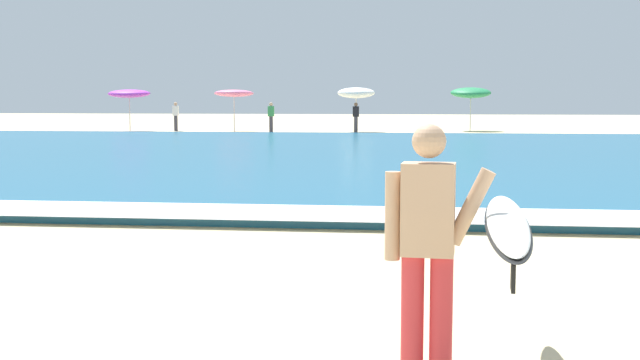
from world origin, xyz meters
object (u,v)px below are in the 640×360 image
object	(u,v)px
surfer_with_board	(466,233)
beachgoer_near_row_right	(271,116)
beach_umbrella_0	(129,94)
beachgoer_near_row_left	(176,116)
beach_umbrella_2	(356,93)
beachgoer_near_row_mid	(356,117)
beach_umbrella_3	(471,93)
beach_umbrella_1	(234,93)

from	to	relation	value
surfer_with_board	beachgoer_near_row_right	size ratio (longest dim) A/B	1.92
beachgoer_near_row_right	beach_umbrella_0	bearing A→B (deg)	177.61
beach_umbrella_0	beachgoer_near_row_left	distance (m)	2.76
beach_umbrella_0	beachgoer_near_row_left	bearing A→B (deg)	12.78
beach_umbrella_2	beachgoer_near_row_left	distance (m)	10.04
beach_umbrella_2	surfer_with_board	bearing A→B (deg)	-84.73
beach_umbrella_2	beachgoer_near_row_left	bearing A→B (deg)	179.88
beachgoer_near_row_mid	beach_umbrella_2	bearing A→B (deg)	93.65
beachgoer_near_row_left	beachgoer_near_row_right	world-z (taller)	same
beach_umbrella_3	beachgoer_near_row_left	xyz separation A→B (m)	(-16.14, -1.95, -1.25)
surfer_with_board	beach_umbrella_3	size ratio (longest dim) A/B	1.23
beach_umbrella_2	beachgoer_near_row_mid	bearing A→B (deg)	-86.35
beach_umbrella_3	beachgoer_near_row_left	bearing A→B (deg)	-173.10
beachgoer_near_row_mid	beachgoer_near_row_right	distance (m)	4.56
beach_umbrella_2	beach_umbrella_0	bearing A→B (deg)	-177.56
surfer_with_board	beachgoer_near_row_left	xyz separation A→B (m)	(-13.49, 38.22, -0.19)
beach_umbrella_0	beach_umbrella_2	xyz separation A→B (m)	(12.39, 0.53, 0.04)
beach_umbrella_1	beach_umbrella_2	size ratio (longest dim) A/B	0.95
beach_umbrella_1	beach_umbrella_2	world-z (taller)	beach_umbrella_2
beach_umbrella_0	beachgoer_near_row_right	distance (m)	8.01
beach_umbrella_3	beachgoer_near_row_left	world-z (taller)	beach_umbrella_3
beach_umbrella_3	beach_umbrella_0	bearing A→B (deg)	-172.32
surfer_with_board	beach_umbrella_3	world-z (taller)	beach_umbrella_3
beachgoer_near_row_mid	surfer_with_board	bearing A→B (deg)	-84.68
beachgoer_near_row_left	beachgoer_near_row_right	bearing A→B (deg)	-9.11
beach_umbrella_2	beachgoer_near_row_left	world-z (taller)	beach_umbrella_2
beachgoer_near_row_mid	beachgoer_near_row_right	world-z (taller)	same
beachgoer_near_row_left	beach_umbrella_0	bearing A→B (deg)	-167.22
surfer_with_board	beach_umbrella_0	xyz separation A→B (m)	(-15.91, 37.67, 1.01)
surfer_with_board	beach_umbrella_1	distance (m)	39.04
beach_umbrella_1	beach_umbrella_3	xyz separation A→B (m)	(12.73, 2.48, 0.03)
beach_umbrella_3	beachgoer_near_row_mid	distance (m)	6.96
beach_umbrella_2	beachgoer_near_row_right	distance (m)	4.72
beach_umbrella_1	beachgoer_near_row_left	xyz separation A→B (m)	(-3.41, 0.52, -1.22)
beach_umbrella_1	beachgoer_near_row_right	xyz separation A→B (m)	(2.08, -0.36, -1.22)
surfer_with_board	beach_umbrella_2	bearing A→B (deg)	95.27
beach_umbrella_1	beach_umbrella_0	bearing A→B (deg)	-179.74
beach_umbrella_1	surfer_with_board	bearing A→B (deg)	-75.03
beach_umbrella_3	beachgoer_near_row_right	xyz separation A→B (m)	(-10.65, -2.83, -1.25)
surfer_with_board	beachgoer_near_row_mid	bearing A→B (deg)	95.32
beach_umbrella_0	beach_umbrella_3	xyz separation A→B (m)	(18.56, 2.50, 0.05)
beach_umbrella_1	beachgoer_near_row_left	world-z (taller)	beach_umbrella_1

